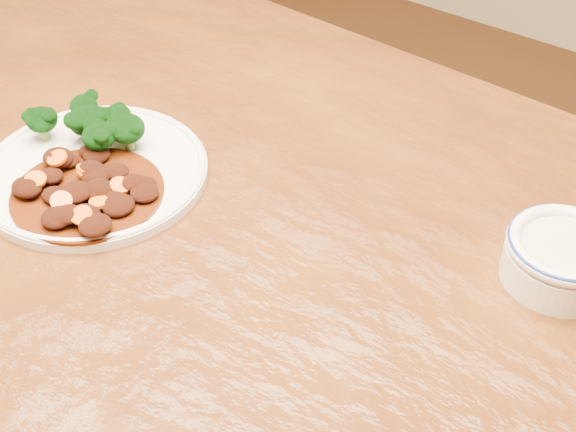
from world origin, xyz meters
The scene contains 5 objects.
dining_table centered at (0.00, 0.00, 0.67)m, with size 1.54×0.97×0.75m.
dinner_plate centered at (-0.15, -0.01, 0.76)m, with size 0.26×0.26×0.02m.
broccoli_florets centered at (-0.18, 0.03, 0.79)m, with size 0.13×0.09×0.05m.
mince_stew centered at (-0.11, -0.05, 0.77)m, with size 0.17×0.17×0.03m.
dip_bowl centered at (0.34, 0.15, 0.78)m, with size 0.11×0.11×0.05m.
Camera 1 is at (0.46, -0.46, 1.31)m, focal length 50.00 mm.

